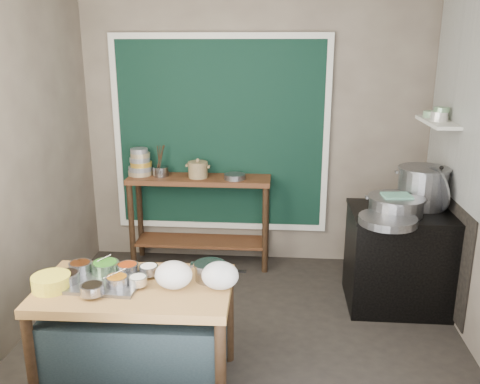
# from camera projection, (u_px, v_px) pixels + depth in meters

# --- Properties ---
(floor) EXTENTS (3.50, 3.00, 0.02)m
(floor) POSITION_uv_depth(u_px,v_px,m) (243.00, 331.00, 4.17)
(floor) COLOR black
(floor) RESTS_ON ground
(back_wall) EXTENTS (3.50, 0.02, 2.80)m
(back_wall) POSITION_uv_depth(u_px,v_px,m) (255.00, 130.00, 5.22)
(back_wall) COLOR #75685A
(back_wall) RESTS_ON floor
(left_wall) EXTENTS (0.02, 3.00, 2.80)m
(left_wall) POSITION_uv_depth(u_px,v_px,m) (16.00, 159.00, 3.91)
(left_wall) COLOR #75685A
(left_wall) RESTS_ON floor
(curtain_panel) EXTENTS (2.10, 0.02, 1.90)m
(curtain_panel) POSITION_uv_depth(u_px,v_px,m) (220.00, 135.00, 5.22)
(curtain_panel) COLOR black
(curtain_panel) RESTS_ON back_wall
(curtain_frame) EXTENTS (2.22, 0.03, 2.02)m
(curtain_frame) POSITION_uv_depth(u_px,v_px,m) (220.00, 135.00, 5.21)
(curtain_frame) COLOR beige
(curtain_frame) RESTS_ON back_wall
(tile_panel) EXTENTS (0.02, 1.70, 1.70)m
(tile_panel) POSITION_uv_depth(u_px,v_px,m) (466.00, 97.00, 4.03)
(tile_panel) COLOR #B2B2AA
(tile_panel) RESTS_ON right_wall
(soot_patch) EXTENTS (0.01, 1.30, 1.30)m
(soot_patch) POSITION_uv_depth(u_px,v_px,m) (446.00, 228.00, 4.45)
(soot_patch) COLOR black
(soot_patch) RESTS_ON right_wall
(wall_shelf) EXTENTS (0.22, 0.70, 0.03)m
(wall_shelf) POSITION_uv_depth(u_px,v_px,m) (438.00, 122.00, 4.40)
(wall_shelf) COLOR beige
(wall_shelf) RESTS_ON right_wall
(prep_table) EXTENTS (1.27, 0.75, 0.75)m
(prep_table) POSITION_uv_depth(u_px,v_px,m) (138.00, 336.00, 3.39)
(prep_table) COLOR olive
(prep_table) RESTS_ON floor
(back_counter) EXTENTS (1.45, 0.40, 0.95)m
(back_counter) POSITION_uv_depth(u_px,v_px,m) (200.00, 221.00, 5.30)
(back_counter) COLOR #4F2D16
(back_counter) RESTS_ON floor
(stove_block) EXTENTS (0.90, 0.68, 0.85)m
(stove_block) POSITION_uv_depth(u_px,v_px,m) (401.00, 260.00, 4.47)
(stove_block) COLOR black
(stove_block) RESTS_ON floor
(stove_top) EXTENTS (0.92, 0.69, 0.03)m
(stove_top) POSITION_uv_depth(u_px,v_px,m) (405.00, 213.00, 4.34)
(stove_top) COLOR black
(stove_top) RESTS_ON stove_block
(condiment_tray) EXTENTS (0.51, 0.38, 0.02)m
(condiment_tray) POSITION_uv_depth(u_px,v_px,m) (103.00, 283.00, 3.30)
(condiment_tray) COLOR gray
(condiment_tray) RESTS_ON prep_table
(condiment_bowls) EXTENTS (0.64, 0.47, 0.07)m
(condiment_bowls) POSITION_uv_depth(u_px,v_px,m) (104.00, 274.00, 3.33)
(condiment_bowls) COLOR gray
(condiment_bowls) RESTS_ON condiment_tray
(yellow_basin) EXTENTS (0.29, 0.29, 0.09)m
(yellow_basin) POSITION_uv_depth(u_px,v_px,m) (51.00, 282.00, 3.23)
(yellow_basin) COLOR gold
(yellow_basin) RESTS_ON prep_table
(saucepan) EXTENTS (0.22, 0.22, 0.12)m
(saucepan) POSITION_uv_depth(u_px,v_px,m) (210.00, 271.00, 3.35)
(saucepan) COLOR gray
(saucepan) RESTS_ON prep_table
(plastic_bag_a) EXTENTS (0.29, 0.27, 0.18)m
(plastic_bag_a) POSITION_uv_depth(u_px,v_px,m) (174.00, 275.00, 3.23)
(plastic_bag_a) COLOR white
(plastic_bag_a) RESTS_ON prep_table
(plastic_bag_b) EXTENTS (0.24, 0.20, 0.18)m
(plastic_bag_b) POSITION_uv_depth(u_px,v_px,m) (220.00, 275.00, 3.22)
(plastic_bag_b) COLOR white
(plastic_bag_b) RESTS_ON prep_table
(bowl_stack) EXTENTS (0.25, 0.25, 0.28)m
(bowl_stack) POSITION_uv_depth(u_px,v_px,m) (140.00, 163.00, 5.21)
(bowl_stack) COLOR tan
(bowl_stack) RESTS_ON back_counter
(utensil_cup) EXTENTS (0.21, 0.21, 0.10)m
(utensil_cup) POSITION_uv_depth(u_px,v_px,m) (161.00, 171.00, 5.19)
(utensil_cup) COLOR gray
(utensil_cup) RESTS_ON back_counter
(ceramic_crock) EXTENTS (0.25, 0.25, 0.14)m
(ceramic_crock) POSITION_uv_depth(u_px,v_px,m) (198.00, 171.00, 5.13)
(ceramic_crock) COLOR olive
(ceramic_crock) RESTS_ON back_counter
(wide_bowl) EXTENTS (0.28, 0.28, 0.05)m
(wide_bowl) POSITION_uv_depth(u_px,v_px,m) (235.00, 177.00, 5.08)
(wide_bowl) COLOR gray
(wide_bowl) RESTS_ON back_counter
(stock_pot) EXTENTS (0.52, 0.52, 0.35)m
(stock_pot) POSITION_uv_depth(u_px,v_px,m) (423.00, 187.00, 4.41)
(stock_pot) COLOR gray
(stock_pot) RESTS_ON stove_top
(pot_lid) EXTENTS (0.19, 0.40, 0.38)m
(pot_lid) POSITION_uv_depth(u_px,v_px,m) (437.00, 188.00, 4.32)
(pot_lid) COLOR gray
(pot_lid) RESTS_ON stove_top
(steamer) EXTENTS (0.56, 0.56, 0.15)m
(steamer) POSITION_uv_depth(u_px,v_px,m) (396.00, 205.00, 4.23)
(steamer) COLOR gray
(steamer) RESTS_ON stove_top
(green_cloth) EXTENTS (0.25, 0.20, 0.02)m
(green_cloth) POSITION_uv_depth(u_px,v_px,m) (397.00, 196.00, 4.21)
(green_cloth) COLOR #63A87E
(green_cloth) RESTS_ON steamer
(shallow_pan) EXTENTS (0.60, 0.60, 0.06)m
(shallow_pan) POSITION_uv_depth(u_px,v_px,m) (388.00, 220.00, 4.02)
(shallow_pan) COLOR gray
(shallow_pan) RESTS_ON stove_top
(shelf_bowl_stack) EXTENTS (0.15, 0.15, 0.12)m
(shelf_bowl_stack) POSITION_uv_depth(u_px,v_px,m) (440.00, 115.00, 4.35)
(shelf_bowl_stack) COLOR silver
(shelf_bowl_stack) RESTS_ON wall_shelf
(shelf_bowl_green) EXTENTS (0.19, 0.19, 0.06)m
(shelf_bowl_green) POSITION_uv_depth(u_px,v_px,m) (432.00, 114.00, 4.58)
(shelf_bowl_green) COLOR gray
(shelf_bowl_green) RESTS_ON wall_shelf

